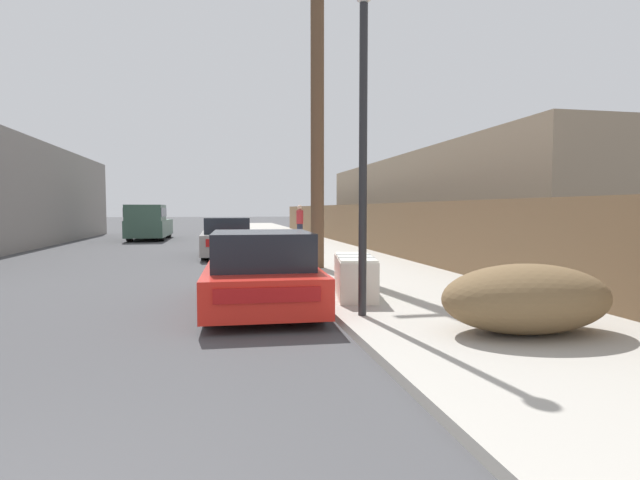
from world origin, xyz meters
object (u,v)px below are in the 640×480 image
at_px(parked_sports_car_red, 261,273).
at_px(brush_pile, 526,298).
at_px(discarded_fridge, 355,276).
at_px(pickup_truck, 149,223).
at_px(pedestrian, 300,222).
at_px(utility_pole, 317,93).
at_px(car_parked_mid, 226,238).
at_px(street_lamp, 363,127).

distance_m(parked_sports_car_red, brush_pile, 4.25).
distance_m(discarded_fridge, pickup_truck, 20.82).
distance_m(pickup_truck, pedestrian, 8.81).
bearing_deg(brush_pile, pedestrian, 89.75).
bearing_deg(discarded_fridge, utility_pole, 97.71).
bearing_deg(parked_sports_car_red, car_parked_mid, 94.77).
bearing_deg(pedestrian, car_parked_mid, -121.58).
relative_size(discarded_fridge, car_parked_mid, 0.42).
bearing_deg(utility_pole, parked_sports_car_red, -112.45).
height_order(parked_sports_car_red, car_parked_mid, car_parked_mid).
bearing_deg(parked_sports_car_red, pedestrian, 80.68).
distance_m(discarded_fridge, parked_sports_car_red, 1.70).
height_order(parked_sports_car_red, brush_pile, parked_sports_car_red).
bearing_deg(discarded_fridge, pickup_truck, 117.32).
bearing_deg(street_lamp, brush_pile, -38.92).
xyz_separation_m(parked_sports_car_red, pickup_truck, (-4.47, 20.02, 0.35)).
distance_m(discarded_fridge, street_lamp, 2.91).
distance_m(parked_sports_car_red, car_parked_mid, 9.77).
bearing_deg(pedestrian, brush_pile, -90.25).
bearing_deg(discarded_fridge, pedestrian, 94.58).
height_order(discarded_fridge, street_lamp, street_lamp).
height_order(utility_pole, street_lamp, utility_pole).
bearing_deg(pickup_truck, utility_pole, 112.87).
relative_size(discarded_fridge, pedestrian, 1.08).
relative_size(brush_pile, pedestrian, 1.26).
height_order(brush_pile, pedestrian, pedestrian).
bearing_deg(car_parked_mid, parked_sports_car_red, -87.61).
bearing_deg(parked_sports_car_red, pickup_truck, 104.79).
bearing_deg(discarded_fridge, street_lamp, -91.42).
bearing_deg(street_lamp, pickup_truck, 105.18).
xyz_separation_m(discarded_fridge, car_parked_mid, (-2.13, 9.62, 0.17)).
distance_m(discarded_fridge, pedestrian, 15.61).
bearing_deg(parked_sports_car_red, street_lamp, -45.14).
bearing_deg(brush_pile, discarded_fridge, 115.08).
xyz_separation_m(pickup_truck, utility_pole, (6.35, -15.47, 3.80)).
distance_m(pickup_truck, utility_pole, 17.15).
relative_size(utility_pole, brush_pile, 4.06).
relative_size(discarded_fridge, utility_pole, 0.21).
height_order(parked_sports_car_red, pickup_truck, pickup_truck).
bearing_deg(pickup_truck, car_parked_mid, 112.02).
bearing_deg(brush_pile, street_lamp, 141.08).
xyz_separation_m(car_parked_mid, utility_pole, (2.32, -5.21, 4.09)).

